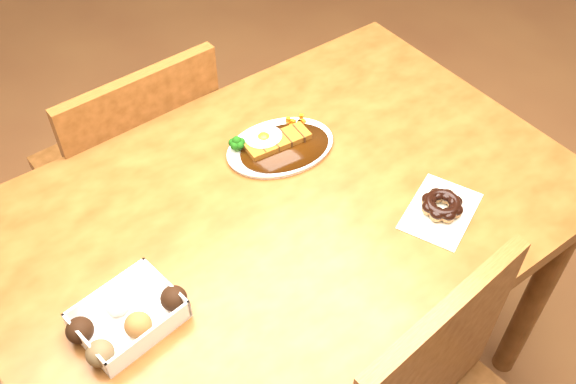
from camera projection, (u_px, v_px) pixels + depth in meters
ground at (286, 377)px, 1.85m from camera, size 6.00×6.00×0.00m
table at (285, 235)px, 1.38m from camera, size 1.20×0.80×0.75m
chair_far at (137, 172)px, 1.75m from camera, size 0.43×0.43×0.87m
katsu_curry_plate at (278, 145)px, 1.41m from camera, size 0.27×0.21×0.05m
donut_box at (126, 317)px, 1.09m from camera, size 0.21×0.16×0.05m
pon_de_ring at (442, 206)px, 1.28m from camera, size 0.21×0.18×0.03m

